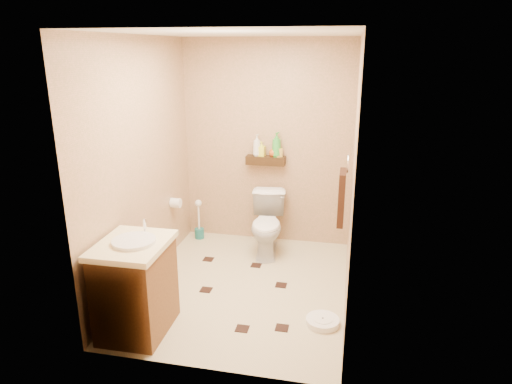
# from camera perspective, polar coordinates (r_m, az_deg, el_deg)

# --- Properties ---
(ground) EXTENTS (2.50, 2.50, 0.00)m
(ground) POSITION_cam_1_polar(r_m,az_deg,el_deg) (4.66, -1.58, -11.72)
(ground) COLOR tan
(ground) RESTS_ON ground
(wall_back) EXTENTS (2.00, 0.04, 2.40)m
(wall_back) POSITION_cam_1_polar(r_m,az_deg,el_deg) (5.40, 1.39, 6.03)
(wall_back) COLOR tan
(wall_back) RESTS_ON ground
(wall_front) EXTENTS (2.00, 0.04, 2.40)m
(wall_front) POSITION_cam_1_polar(r_m,az_deg,el_deg) (3.06, -7.18, -3.30)
(wall_front) COLOR tan
(wall_front) RESTS_ON ground
(wall_left) EXTENTS (0.04, 2.50, 2.40)m
(wall_left) POSITION_cam_1_polar(r_m,az_deg,el_deg) (4.54, -14.10, 3.25)
(wall_left) COLOR tan
(wall_left) RESTS_ON ground
(wall_right) EXTENTS (0.04, 2.50, 2.40)m
(wall_right) POSITION_cam_1_polar(r_m,az_deg,el_deg) (4.10, 12.02, 1.86)
(wall_right) COLOR tan
(wall_right) RESTS_ON ground
(ceiling) EXTENTS (2.00, 2.50, 0.02)m
(ceiling) POSITION_cam_1_polar(r_m,az_deg,el_deg) (4.06, -1.88, 19.23)
(ceiling) COLOR silver
(ceiling) RESTS_ON wall_back
(wall_shelf) EXTENTS (0.46, 0.14, 0.10)m
(wall_shelf) POSITION_cam_1_polar(r_m,az_deg,el_deg) (5.36, 1.22, 3.98)
(wall_shelf) COLOR #36220E
(wall_shelf) RESTS_ON wall_back
(floor_accents) EXTENTS (1.12, 1.33, 0.01)m
(floor_accents) POSITION_cam_1_polar(r_m,az_deg,el_deg) (4.60, -1.43, -12.11)
(floor_accents) COLOR black
(floor_accents) RESTS_ON ground
(toilet) EXTENTS (0.47, 0.72, 0.70)m
(toilet) POSITION_cam_1_polar(r_m,az_deg,el_deg) (5.23, 1.43, -4.10)
(toilet) COLOR white
(toilet) RESTS_ON ground
(vanity) EXTENTS (0.55, 0.66, 0.93)m
(vanity) POSITION_cam_1_polar(r_m,az_deg,el_deg) (3.96, -14.81, -11.27)
(vanity) COLOR brown
(vanity) RESTS_ON ground
(bathroom_scale) EXTENTS (0.38, 0.38, 0.06)m
(bathroom_scale) POSITION_cam_1_polar(r_m,az_deg,el_deg) (4.13, 8.32, -15.70)
(bathroom_scale) COLOR white
(bathroom_scale) RESTS_ON ground
(toilet_brush) EXTENTS (0.12, 0.12, 0.51)m
(toilet_brush) POSITION_cam_1_polar(r_m,az_deg,el_deg) (5.73, -7.13, -4.10)
(toilet_brush) COLOR #1A6768
(toilet_brush) RESTS_ON ground
(towel_ring) EXTENTS (0.12, 0.30, 0.76)m
(towel_ring) POSITION_cam_1_polar(r_m,az_deg,el_deg) (4.41, 10.71, -0.39)
(towel_ring) COLOR silver
(towel_ring) RESTS_ON wall_right
(toilet_paper) EXTENTS (0.12, 0.11, 0.12)m
(toilet_paper) POSITION_cam_1_polar(r_m,az_deg,el_deg) (5.25, -10.01, -1.35)
(toilet_paper) COLOR white
(toilet_paper) RESTS_ON wall_left
(bottle_a) EXTENTS (0.12, 0.12, 0.25)m
(bottle_a) POSITION_cam_1_polar(r_m,az_deg,el_deg) (5.34, 0.11, 5.86)
(bottle_a) COLOR silver
(bottle_a) RESTS_ON wall_shelf
(bottle_b) EXTENTS (0.09, 0.09, 0.17)m
(bottle_b) POSITION_cam_1_polar(r_m,az_deg,el_deg) (5.34, 0.70, 5.43)
(bottle_b) COLOR yellow
(bottle_b) RESTS_ON wall_shelf
(bottle_c) EXTENTS (0.12, 0.12, 0.13)m
(bottle_c) POSITION_cam_1_polar(r_m,az_deg,el_deg) (5.32, 2.18, 5.14)
(bottle_c) COLOR #BB4D16
(bottle_c) RESTS_ON wall_shelf
(bottle_d) EXTENTS (0.15, 0.15, 0.29)m
(bottle_d) POSITION_cam_1_polar(r_m,az_deg,el_deg) (5.30, 2.58, 5.94)
(bottle_d) COLOR green
(bottle_d) RESTS_ON wall_shelf
(bottle_e) EXTENTS (0.10, 0.10, 0.15)m
(bottle_e) POSITION_cam_1_polar(r_m,az_deg,el_deg) (5.31, 2.87, 5.23)
(bottle_e) COLOR gold
(bottle_e) RESTS_ON wall_shelf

